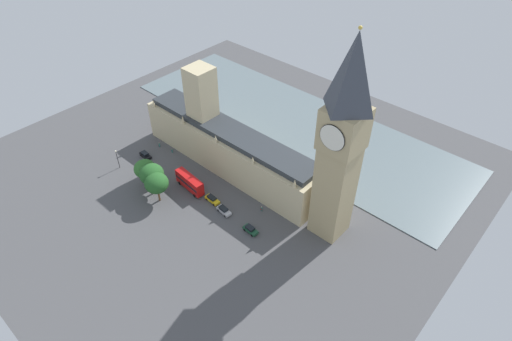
{
  "coord_description": "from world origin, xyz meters",
  "views": [
    {
      "loc": [
        68.83,
        74.12,
        84.72
      ],
      "look_at": [
        1.0,
        13.03,
        7.45
      ],
      "focal_mm": 29.91,
      "sensor_mm": 36.0,
      "label": 1
    }
  ],
  "objects_px": {
    "double_decker_bus_under_trees": "(190,182)",
    "plane_tree_leading": "(145,169)",
    "car_black_corner": "(145,155)",
    "car_dark_green_trailing": "(250,229)",
    "car_silver_near_tower": "(224,210)",
    "street_lamp_slot_11": "(117,156)",
    "car_yellow_cab_midblock": "(212,199)",
    "plane_tree_far_end": "(152,174)",
    "plane_tree_slot_10": "(157,183)",
    "clock_tower": "(342,142)",
    "pedestrian_kerbside": "(262,209)",
    "pedestrian_by_river_gate": "(172,151)",
    "parliament_building": "(227,144)",
    "pedestrian_opposite_hall": "(159,145)"
  },
  "relations": [
    {
      "from": "car_black_corner",
      "to": "pedestrian_kerbside",
      "type": "relative_size",
      "value": 2.81
    },
    {
      "from": "double_decker_bus_under_trees",
      "to": "plane_tree_leading",
      "type": "xyz_separation_m",
      "value": [
        7.23,
        -10.65,
        3.55
      ]
    },
    {
      "from": "pedestrian_kerbside",
      "to": "plane_tree_far_end",
      "type": "distance_m",
      "value": 32.3
    },
    {
      "from": "car_black_corner",
      "to": "plane_tree_leading",
      "type": "distance_m",
      "value": 14.64
    },
    {
      "from": "pedestrian_kerbside",
      "to": "street_lamp_slot_11",
      "type": "distance_m",
      "value": 47.88
    },
    {
      "from": "car_black_corner",
      "to": "car_dark_green_trailing",
      "type": "bearing_deg",
      "value": 94.03
    },
    {
      "from": "car_black_corner",
      "to": "pedestrian_by_river_gate",
      "type": "distance_m",
      "value": 8.54
    },
    {
      "from": "street_lamp_slot_11",
      "to": "car_dark_green_trailing",
      "type": "bearing_deg",
      "value": 99.09
    },
    {
      "from": "car_silver_near_tower",
      "to": "street_lamp_slot_11",
      "type": "bearing_deg",
      "value": -72.15
    },
    {
      "from": "car_silver_near_tower",
      "to": "pedestrian_opposite_hall",
      "type": "distance_m",
      "value": 37.86
    },
    {
      "from": "parliament_building",
      "to": "car_yellow_cab_midblock",
      "type": "relative_size",
      "value": 13.04
    },
    {
      "from": "plane_tree_far_end",
      "to": "plane_tree_slot_10",
      "type": "bearing_deg",
      "value": 72.03
    },
    {
      "from": "car_yellow_cab_midblock",
      "to": "car_dark_green_trailing",
      "type": "xyz_separation_m",
      "value": [
        1.16,
        15.7,
        -0.0
      ]
    },
    {
      "from": "car_black_corner",
      "to": "car_dark_green_trailing",
      "type": "relative_size",
      "value": 1.07
    },
    {
      "from": "car_dark_green_trailing",
      "to": "pedestrian_opposite_hall",
      "type": "xyz_separation_m",
      "value": [
        -7.32,
        -47.37,
        -0.13
      ]
    },
    {
      "from": "street_lamp_slot_11",
      "to": "parliament_building",
      "type": "bearing_deg",
      "value": 134.77
    },
    {
      "from": "pedestrian_kerbside",
      "to": "plane_tree_leading",
      "type": "distance_m",
      "value": 35.59
    },
    {
      "from": "pedestrian_by_river_gate",
      "to": "clock_tower",
      "type": "bearing_deg",
      "value": -120.88
    },
    {
      "from": "double_decker_bus_under_trees",
      "to": "car_black_corner",
      "type": "bearing_deg",
      "value": -85.97
    },
    {
      "from": "parliament_building",
      "to": "clock_tower",
      "type": "relative_size",
      "value": 1.15
    },
    {
      "from": "car_black_corner",
      "to": "plane_tree_far_end",
      "type": "height_order",
      "value": "plane_tree_far_end"
    },
    {
      "from": "plane_tree_far_end",
      "to": "car_silver_near_tower",
      "type": "bearing_deg",
      "value": 110.25
    },
    {
      "from": "car_yellow_cab_midblock",
      "to": "pedestrian_by_river_gate",
      "type": "xyz_separation_m",
      "value": [
        -6.95,
        -26.1,
        -0.18
      ]
    },
    {
      "from": "pedestrian_opposite_hall",
      "to": "plane_tree_slot_10",
      "type": "bearing_deg",
      "value": -87.96
    },
    {
      "from": "plane_tree_leading",
      "to": "street_lamp_slot_11",
      "type": "distance_m",
      "value": 13.23
    },
    {
      "from": "plane_tree_leading",
      "to": "pedestrian_kerbside",
      "type": "bearing_deg",
      "value": 114.29
    },
    {
      "from": "clock_tower",
      "to": "parliament_building",
      "type": "bearing_deg",
      "value": -91.93
    },
    {
      "from": "clock_tower",
      "to": "pedestrian_by_river_gate",
      "type": "relative_size",
      "value": 34.82
    },
    {
      "from": "car_silver_near_tower",
      "to": "car_dark_green_trailing",
      "type": "relative_size",
      "value": 1.09
    },
    {
      "from": "car_silver_near_tower",
      "to": "street_lamp_slot_11",
      "type": "distance_m",
      "value": 38.9
    },
    {
      "from": "plane_tree_leading",
      "to": "street_lamp_slot_11",
      "type": "relative_size",
      "value": 1.34
    },
    {
      "from": "plane_tree_slot_10",
      "to": "pedestrian_kerbside",
      "type": "bearing_deg",
      "value": 123.81
    },
    {
      "from": "double_decker_bus_under_trees",
      "to": "plane_tree_leading",
      "type": "height_order",
      "value": "plane_tree_leading"
    },
    {
      "from": "parliament_building",
      "to": "double_decker_bus_under_trees",
      "type": "height_order",
      "value": "parliament_building"
    },
    {
      "from": "pedestrian_by_river_gate",
      "to": "plane_tree_far_end",
      "type": "distance_m",
      "value": 19.94
    },
    {
      "from": "car_silver_near_tower",
      "to": "plane_tree_far_end",
      "type": "distance_m",
      "value": 22.79
    },
    {
      "from": "car_silver_near_tower",
      "to": "plane_tree_leading",
      "type": "xyz_separation_m",
      "value": [
        7.0,
        -24.8,
        5.3
      ]
    },
    {
      "from": "car_silver_near_tower",
      "to": "pedestrian_kerbside",
      "type": "xyz_separation_m",
      "value": [
        -7.46,
        7.26,
        -0.14
      ]
    },
    {
      "from": "car_dark_green_trailing",
      "to": "plane_tree_far_end",
      "type": "relative_size",
      "value": 0.44
    },
    {
      "from": "clock_tower",
      "to": "double_decker_bus_under_trees",
      "type": "distance_m",
      "value": 48.6
    },
    {
      "from": "plane_tree_leading",
      "to": "plane_tree_slot_10",
      "type": "distance_m",
      "value": 8.01
    },
    {
      "from": "clock_tower",
      "to": "car_yellow_cab_midblock",
      "type": "xyz_separation_m",
      "value": [
        13.52,
        -30.15,
        -27.42
      ]
    },
    {
      "from": "car_dark_green_trailing",
      "to": "street_lamp_slot_11",
      "type": "height_order",
      "value": "street_lamp_slot_11"
    },
    {
      "from": "car_yellow_cab_midblock",
      "to": "plane_tree_leading",
      "type": "distance_m",
      "value": 21.48
    },
    {
      "from": "pedestrian_by_river_gate",
      "to": "plane_tree_slot_10",
      "type": "distance_m",
      "value": 22.88
    },
    {
      "from": "plane_tree_leading",
      "to": "pedestrian_opposite_hall",
      "type": "bearing_deg",
      "value": -138.51
    },
    {
      "from": "plane_tree_far_end",
      "to": "plane_tree_slot_10",
      "type": "relative_size",
      "value": 1.05
    },
    {
      "from": "plane_tree_slot_10",
      "to": "street_lamp_slot_11",
      "type": "bearing_deg",
      "value": -92.21
    },
    {
      "from": "car_silver_near_tower",
      "to": "pedestrian_kerbside",
      "type": "height_order",
      "value": "car_silver_near_tower"
    },
    {
      "from": "plane_tree_leading",
      "to": "car_dark_green_trailing",
      "type": "bearing_deg",
      "value": 100.86
    }
  ]
}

